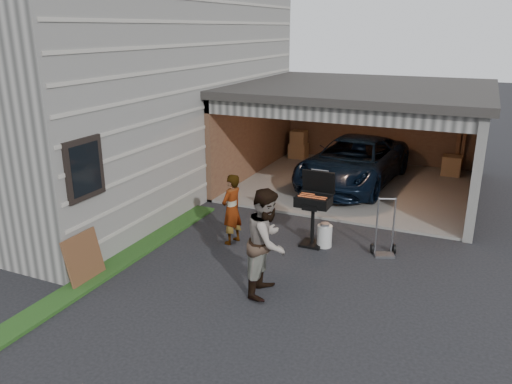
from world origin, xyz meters
TOP-DOWN VIEW (x-y plane):
  - ground at (0.00, 0.00)m, footprint 80.00×80.00m
  - house at (-6.00, 4.00)m, footprint 7.00×11.00m
  - groundcover_strip at (-2.25, -1.00)m, footprint 0.50×8.00m
  - garage at (0.76, 6.79)m, footprint 6.80×6.30m
  - minivan at (0.67, 6.44)m, footprint 2.62×4.97m
  - woman at (-0.70, 1.42)m, footprint 0.47×0.62m
  - man at (0.80, -0.20)m, footprint 0.79×0.97m
  - bbq_grill at (0.90, 2.04)m, footprint 0.70×0.61m
  - propane_tank at (1.16, 2.04)m, footprint 0.39×0.39m
  - plywood_panel at (-2.34, -1.19)m, footprint 0.23×0.82m
  - hand_truck at (2.37, 2.16)m, footprint 0.54×0.50m

SIDE VIEW (x-z plane):
  - ground at x=0.00m, z-range 0.00..0.00m
  - groundcover_strip at x=-2.25m, z-range 0.00..0.06m
  - hand_truck at x=2.37m, z-range -0.37..0.83m
  - propane_tank at x=1.16m, z-range 0.00..0.47m
  - plywood_panel at x=-2.34m, z-range 0.00..0.90m
  - minivan at x=0.67m, z-range 0.00..1.33m
  - woman at x=-0.70m, z-range 0.00..1.52m
  - bbq_grill at x=0.90m, z-range 0.15..1.71m
  - man at x=0.80m, z-range 0.00..1.88m
  - garage at x=0.76m, z-range 0.42..3.32m
  - house at x=-6.00m, z-range 0.00..5.50m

